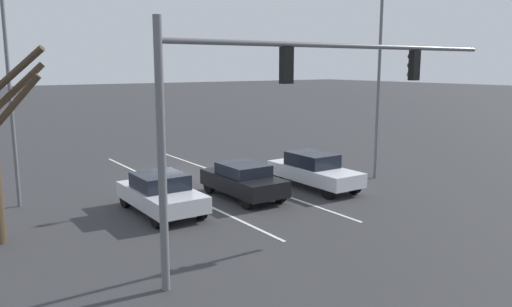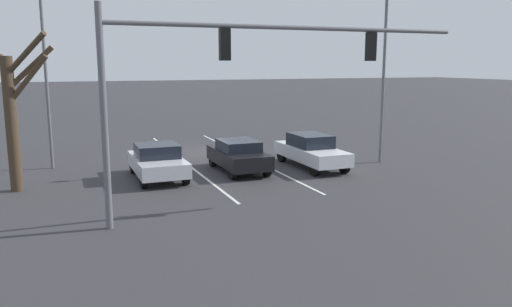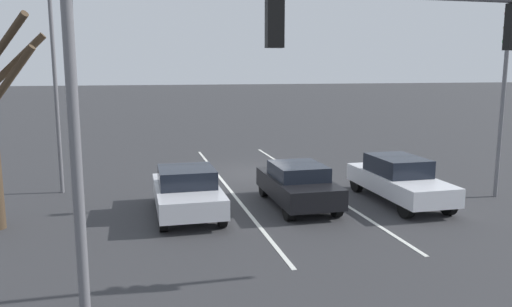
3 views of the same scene
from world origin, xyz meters
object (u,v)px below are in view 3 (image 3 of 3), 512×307
object	(u,v)px
car_white_leftlane_front	(398,179)
traffic_signal_gantry	(283,56)
street_lamp_right_shoulder	(61,60)
car_black_midlane_front	(298,184)
street_lamp_left_shoulder	(504,46)
car_silver_rightlane_front	(187,191)

from	to	relation	value
car_white_leftlane_front	traffic_signal_gantry	distance (m)	9.03
car_white_leftlane_front	street_lamp_right_shoulder	size ratio (longest dim) A/B	0.57
car_black_midlane_front	street_lamp_left_shoulder	size ratio (longest dim) A/B	0.44
traffic_signal_gantry	street_lamp_right_shoulder	size ratio (longest dim) A/B	1.47
car_black_midlane_front	traffic_signal_gantry	size ratio (longest dim) A/B	0.33
car_silver_rightlane_front	car_black_midlane_front	distance (m)	3.61
street_lamp_right_shoulder	traffic_signal_gantry	bearing A→B (deg)	117.72
car_silver_rightlane_front	car_black_midlane_front	bearing A→B (deg)	-178.73
car_black_midlane_front	street_lamp_right_shoulder	world-z (taller)	street_lamp_right_shoulder
traffic_signal_gantry	street_lamp_right_shoulder	xyz separation A→B (m)	(5.13, -9.76, 0.04)
traffic_signal_gantry	street_lamp_left_shoulder	bearing A→B (deg)	-149.62
car_silver_rightlane_front	car_black_midlane_front	world-z (taller)	car_silver_rightlane_front
car_silver_rightlane_front	car_black_midlane_front	xyz separation A→B (m)	(-3.60, -0.08, -0.00)
street_lamp_right_shoulder	street_lamp_left_shoulder	xyz separation A→B (m)	(-14.50, 4.26, 0.47)
street_lamp_left_shoulder	traffic_signal_gantry	bearing A→B (deg)	30.38
car_white_leftlane_front	traffic_signal_gantry	bearing A→B (deg)	44.33
car_silver_rightlane_front	traffic_signal_gantry	distance (m)	7.23
car_black_midlane_front	street_lamp_right_shoulder	xyz separation A→B (m)	(7.49, -3.75, 3.99)
car_white_leftlane_front	street_lamp_right_shoulder	xyz separation A→B (m)	(10.95, -4.07, 3.94)
traffic_signal_gantry	car_black_midlane_front	bearing A→B (deg)	-111.49
traffic_signal_gantry	street_lamp_right_shoulder	bearing A→B (deg)	-62.28
car_black_midlane_front	car_silver_rightlane_front	bearing A→B (deg)	1.27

